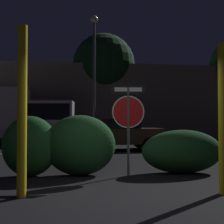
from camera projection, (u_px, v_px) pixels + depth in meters
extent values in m
plane|color=black|center=(129.00, 196.00, 5.49)|extent=(260.00, 260.00, 0.00)
cube|color=gold|center=(98.00, 153.00, 12.89)|extent=(32.38, 0.12, 0.01)
cylinder|color=#4C4C51|center=(128.00, 131.00, 7.56)|extent=(0.06, 0.06, 2.15)
cylinder|color=white|center=(128.00, 112.00, 7.57)|extent=(0.79, 0.06, 0.79)
cylinder|color=#B71414|center=(128.00, 112.00, 7.57)|extent=(0.73, 0.07, 0.73)
cube|color=black|center=(128.00, 89.00, 7.58)|extent=(0.82, 0.08, 0.22)
cube|color=white|center=(128.00, 89.00, 7.58)|extent=(0.67, 0.08, 0.10)
cylinder|color=yellow|center=(22.00, 111.00, 5.44)|extent=(0.17, 0.17, 3.01)
cylinder|color=yellow|center=(222.00, 118.00, 5.71)|extent=(0.15, 0.15, 2.75)
ellipsoid|color=#1E4C23|center=(30.00, 146.00, 7.45)|extent=(1.32, 0.86, 1.44)
ellipsoid|color=#1E4C23|center=(80.00, 145.00, 7.58)|extent=(1.73, 0.92, 1.47)
ellipsoid|color=#19421E|center=(182.00, 151.00, 7.90)|extent=(2.09, 0.97, 1.10)
cube|color=brown|center=(118.00, 136.00, 14.22)|extent=(4.00, 1.95, 0.68)
cube|color=black|center=(120.00, 124.00, 14.26)|extent=(1.63, 1.61, 0.43)
cylinder|color=black|center=(93.00, 145.00, 13.17)|extent=(0.61, 0.22, 0.60)
cylinder|color=black|center=(90.00, 142.00, 14.88)|extent=(0.61, 0.22, 0.60)
cylinder|color=black|center=(149.00, 144.00, 13.55)|extent=(0.61, 0.22, 0.60)
cylinder|color=black|center=(139.00, 142.00, 15.26)|extent=(0.61, 0.22, 0.60)
sphere|color=#F4EFCC|center=(74.00, 136.00, 13.36)|extent=(0.14, 0.14, 0.14)
sphere|color=#F4EFCC|center=(73.00, 135.00, 14.47)|extent=(0.14, 0.14, 0.14)
cube|color=silver|center=(50.00, 119.00, 17.95)|extent=(2.86, 2.25, 2.05)
cube|color=black|center=(50.00, 112.00, 17.97)|extent=(2.60, 2.27, 0.90)
cylinder|color=black|center=(51.00, 136.00, 18.96)|extent=(0.86, 0.35, 0.84)
cylinder|color=black|center=(46.00, 138.00, 16.88)|extent=(0.86, 0.35, 0.84)
cylinder|color=#4C4C51|center=(94.00, 83.00, 18.70)|extent=(0.16, 0.16, 7.24)
sphere|color=#F9E5B2|center=(94.00, 19.00, 18.81)|extent=(0.45, 0.45, 0.45)
cylinder|color=#422D1E|center=(104.00, 113.00, 23.45)|extent=(0.32, 0.32, 3.88)
sphere|color=#143819|center=(104.00, 65.00, 23.55)|extent=(4.68, 4.68, 4.68)
cube|color=#7A6B5B|center=(108.00, 103.00, 24.20)|extent=(23.99, 4.61, 5.40)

